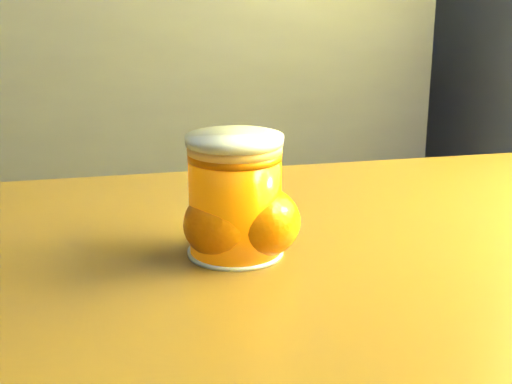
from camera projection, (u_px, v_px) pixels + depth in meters
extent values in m
cube|color=brown|center=(286.00, 290.00, 0.59)|extent=(0.94, 0.67, 0.04)
cylinder|color=orange|center=(235.00, 204.00, 0.61)|extent=(0.08, 0.08, 0.09)
cylinder|color=#FFBD68|center=(235.00, 148.00, 0.59)|extent=(0.08, 0.08, 0.01)
cylinder|color=silver|center=(235.00, 141.00, 0.59)|extent=(0.08, 0.08, 0.01)
ellipsoid|color=orange|center=(260.00, 221.00, 0.61)|extent=(0.07, 0.07, 0.06)
ellipsoid|color=orange|center=(223.00, 224.00, 0.60)|extent=(0.09, 0.09, 0.06)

